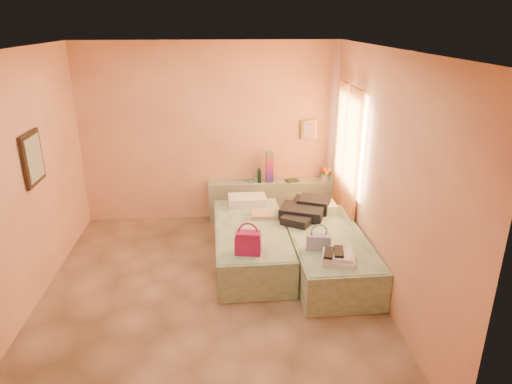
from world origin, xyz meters
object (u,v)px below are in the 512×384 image
(flower_vase, at_px, (325,172))
(headboard_ledge, at_px, (272,200))
(bed_left, at_px, (251,243))
(blue_handbag, at_px, (318,242))
(water_bottle, at_px, (259,176))
(magenta_handbag, at_px, (248,242))
(towel_stack, at_px, (339,258))
(green_book, at_px, (292,180))
(bed_right, at_px, (327,253))

(flower_vase, bearing_deg, headboard_ledge, 178.16)
(bed_left, height_order, blue_handbag, blue_handbag)
(flower_vase, bearing_deg, water_bottle, -178.10)
(flower_vase, distance_m, blue_handbag, 2.10)
(bed_left, bearing_deg, magenta_handbag, -97.17)
(magenta_handbag, xyz_separation_m, towel_stack, (1.02, -0.29, -0.09))
(green_book, bearing_deg, blue_handbag, -109.72)
(flower_vase, relative_size, towel_stack, 0.78)
(green_book, bearing_deg, magenta_handbag, -132.06)
(bed_right, bearing_deg, green_book, 96.09)
(flower_vase, height_order, towel_stack, flower_vase)
(water_bottle, relative_size, magenta_handbag, 0.77)
(magenta_handbag, bearing_deg, headboard_ledge, 85.78)
(blue_handbag, relative_size, towel_stack, 0.83)
(magenta_handbag, height_order, towel_stack, magenta_handbag)
(headboard_ledge, height_order, bed_left, headboard_ledge)
(bed_right, height_order, magenta_handbag, magenta_handbag)
(water_bottle, distance_m, flower_vase, 1.06)
(headboard_ledge, height_order, towel_stack, headboard_ledge)
(headboard_ledge, xyz_separation_m, magenta_handbag, (-0.52, -2.09, 0.32))
(bed_right, xyz_separation_m, water_bottle, (-0.74, 1.64, 0.52))
(green_book, relative_size, flower_vase, 0.69)
(headboard_ledge, xyz_separation_m, flower_vase, (0.84, -0.03, 0.46))
(blue_handbag, bearing_deg, flower_vase, 87.15)
(bed_right, distance_m, water_bottle, 1.87)
(water_bottle, bearing_deg, flower_vase, 1.90)
(bed_left, xyz_separation_m, water_bottle, (0.22, 1.30, 0.52))
(water_bottle, distance_m, towel_stack, 2.44)
(magenta_handbag, relative_size, blue_handbag, 1.04)
(bed_right, relative_size, blue_handbag, 6.90)
(bed_left, bearing_deg, towel_stack, -48.55)
(green_book, bearing_deg, flower_vase, -19.19)
(flower_vase, distance_m, magenta_handbag, 2.48)
(green_book, relative_size, magenta_handbag, 0.62)
(magenta_handbag, height_order, blue_handbag, magenta_handbag)
(blue_handbag, bearing_deg, water_bottle, 116.63)
(bed_right, distance_m, flower_vase, 1.78)
(headboard_ledge, distance_m, water_bottle, 0.50)
(bed_left, distance_m, green_book, 1.58)
(water_bottle, bearing_deg, bed_right, -65.58)
(water_bottle, height_order, green_book, water_bottle)
(bed_left, height_order, flower_vase, flower_vase)
(green_book, height_order, magenta_handbag, magenta_handbag)
(bed_left, bearing_deg, green_book, 59.16)
(water_bottle, bearing_deg, blue_handbag, -74.79)
(bed_right, bearing_deg, magenta_handbag, -160.71)
(magenta_handbag, bearing_deg, water_bottle, 91.30)
(bed_right, relative_size, towel_stack, 5.71)
(headboard_ledge, relative_size, towel_stack, 5.86)
(green_book, bearing_deg, headboard_ledge, 153.14)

